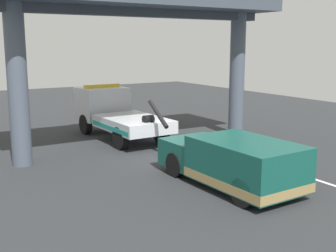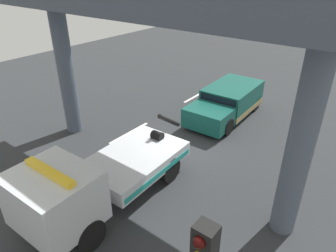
# 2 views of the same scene
# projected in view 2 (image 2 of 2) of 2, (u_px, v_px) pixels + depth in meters

# --- Properties ---
(ground_plane) EXTENTS (60.00, 40.00, 0.10)m
(ground_plane) POSITION_uv_depth(u_px,v_px,m) (175.00, 153.00, 13.45)
(ground_plane) COLOR #2D3033
(lane_stripe_west) EXTENTS (2.60, 0.16, 0.01)m
(lane_stripe_west) POSITION_uv_depth(u_px,v_px,m) (196.00, 96.00, 19.14)
(lane_stripe_west) COLOR silver
(lane_stripe_west) RESTS_ON ground
(lane_stripe_mid) EXTENTS (2.60, 0.16, 0.01)m
(lane_stripe_mid) POSITION_uv_depth(u_px,v_px,m) (129.00, 133.00, 14.95)
(lane_stripe_mid) COLOR silver
(lane_stripe_mid) RESTS_ON ground
(lane_stripe_east) EXTENTS (2.60, 0.16, 0.01)m
(lane_stripe_east) POSITION_uv_depth(u_px,v_px,m) (10.00, 199.00, 10.77)
(lane_stripe_east) COLOR silver
(lane_stripe_east) RESTS_ON ground
(tow_truck_white) EXTENTS (7.29, 2.57, 2.46)m
(tow_truck_white) POSITION_uv_depth(u_px,v_px,m) (94.00, 181.00, 9.75)
(tow_truck_white) COLOR silver
(tow_truck_white) RESTS_ON ground
(towed_van_green) EXTENTS (5.26, 2.35, 1.58)m
(towed_van_green) POSITION_uv_depth(u_px,v_px,m) (227.00, 102.00, 16.30)
(towed_van_green) COLOR #145147
(towed_van_green) RESTS_ON ground
(overpass_structure) EXTENTS (3.60, 12.39, 6.93)m
(overpass_structure) POSITION_uv_depth(u_px,v_px,m) (151.00, 12.00, 9.63)
(overpass_structure) COLOR #4C5666
(overpass_structure) RESTS_ON ground
(traffic_light_near) EXTENTS (0.39, 0.32, 4.59)m
(traffic_light_near) POSITION_uv_depth(u_px,v_px,m) (304.00, 137.00, 7.95)
(traffic_light_near) COLOR #515456
(traffic_light_near) RESTS_ON ground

